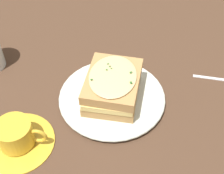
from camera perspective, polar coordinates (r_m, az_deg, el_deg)
name	(u,v)px	position (r m, az deg, el deg)	size (l,w,h in m)	color
ground_plane	(104,109)	(0.72, -1.43, -3.98)	(2.40, 2.40, 0.00)	#473021
dinner_plate	(112,97)	(0.73, 0.00, -1.92)	(0.25, 0.25, 0.02)	silver
sandwich	(112,86)	(0.70, 0.07, 0.24)	(0.12, 0.15, 0.07)	#B2844C
teacup_with_saucer	(17,136)	(0.67, -17.06, -8.63)	(0.15, 0.15, 0.06)	gold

